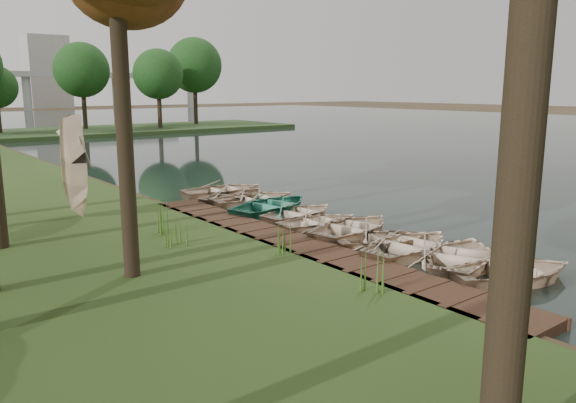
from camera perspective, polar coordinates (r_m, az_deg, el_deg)
ground at (r=18.29m, az=4.63°, el=-4.20°), size 300.00×300.00×0.00m
water at (r=53.58m, az=13.81°, el=5.85°), size 130.00×200.00×0.05m
boardwalk at (r=17.24m, az=0.71°, el=-4.62°), size 1.60×16.00×0.30m
peninsula at (r=66.17m, az=-20.58°, el=6.63°), size 50.00×14.00×0.45m
far_trees at (r=65.09m, az=-23.81°, el=11.80°), size 45.60×5.60×8.80m
building_a at (r=158.62m, az=-23.29°, el=11.98°), size 10.00×8.00×18.00m
rowboat_0 at (r=15.50m, az=21.88°, el=-6.30°), size 4.20×3.64×0.73m
rowboat_1 at (r=16.37m, az=17.28°, el=-5.03°), size 4.33×3.82×0.75m
rowboat_2 at (r=17.10m, az=12.33°, el=-4.07°), size 3.92×3.02×0.75m
rowboat_3 at (r=17.76m, az=9.70°, el=-3.54°), size 3.80×3.31×0.66m
rowboat_4 at (r=18.88m, az=6.71°, el=-2.38°), size 4.17×3.34×0.77m
rowboat_5 at (r=19.80m, az=3.20°, el=-1.85°), size 3.36×2.56×0.65m
rowboat_6 at (r=21.10m, az=1.21°, el=-0.94°), size 3.67×2.86×0.70m
rowboat_7 at (r=22.13m, az=-1.54°, el=-0.19°), size 4.56×3.72×0.83m
rowboat_8 at (r=23.69m, az=-3.48°, el=0.51°), size 4.04×3.09×0.78m
rowboat_9 at (r=24.46m, az=-5.33°, el=0.77°), size 4.09×3.39×0.73m
rowboat_10 at (r=25.71m, az=-6.61°, el=1.34°), size 4.09×3.08×0.80m
stored_rowboat at (r=21.60m, az=-20.33°, el=-0.59°), size 3.78×2.74×0.77m
reeds_0 at (r=13.06m, az=8.50°, el=-6.87°), size 0.60×0.60×1.08m
reeds_1 at (r=16.02m, az=-0.70°, el=-3.61°), size 0.60×0.60×0.92m
reeds_2 at (r=17.00m, az=-11.34°, el=-2.99°), size 0.60×0.60×0.90m
reeds_3 at (r=18.62m, az=-12.62°, el=-1.56°), size 0.60×0.60×1.04m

